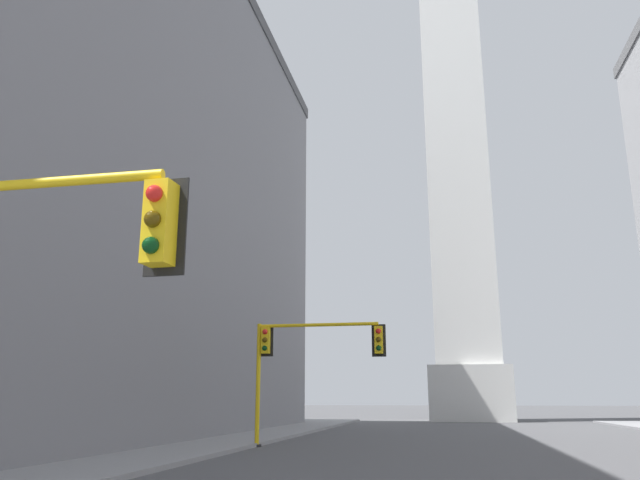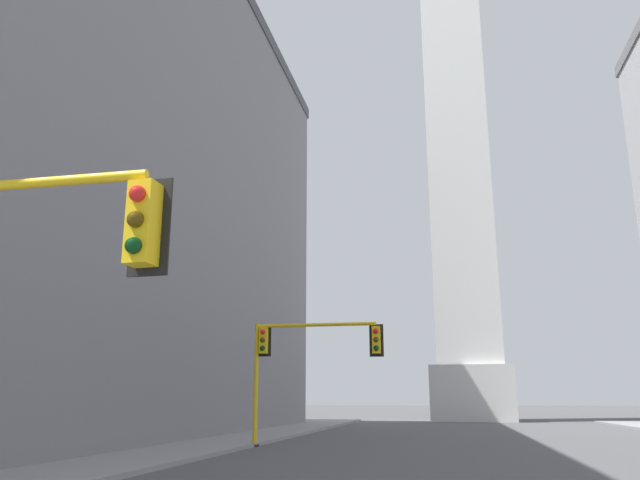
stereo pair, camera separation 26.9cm
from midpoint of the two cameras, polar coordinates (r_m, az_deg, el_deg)
name	(u,v)px [view 2 (the right image)]	position (r m, az deg, el deg)	size (l,w,h in m)	color
sidewalk_left	(152,452)	(23.77, -14.82, -18.25)	(5.00, 70.69, 0.15)	gray
building_left	(29,169)	(35.83, -24.90, 5.94)	(19.50, 45.85, 26.95)	slate
obelisk	(451,46)	(68.89, 12.00, 16.92)	(7.17, 7.17, 76.98)	silver
traffic_light_mid_left	(300,351)	(26.30, -1.50, -10.12)	(5.54, 0.51, 4.99)	yellow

